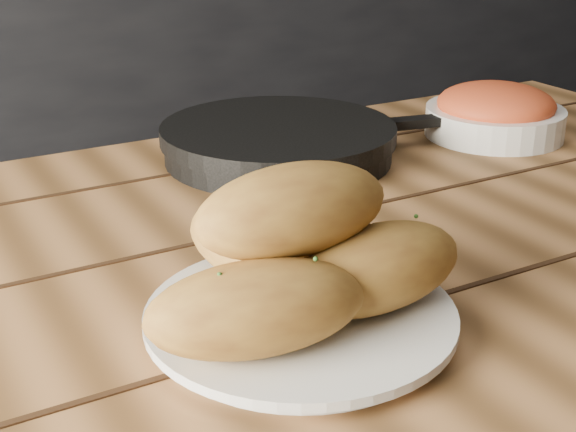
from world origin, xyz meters
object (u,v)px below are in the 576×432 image
(bread_rolls, at_px, (297,258))
(bowl, at_px, (495,113))
(table, at_px, (332,354))
(skillet, at_px, (280,141))
(plate, at_px, (301,319))

(bread_rolls, bearing_deg, bowl, 32.79)
(table, relative_size, bowl, 7.42)
(bowl, bearing_deg, skillet, 169.36)
(table, xyz_separation_m, skillet, (0.10, 0.29, 0.12))
(table, height_order, bowl, bowl)
(table, bearing_deg, plate, -134.79)
(bread_rolls, height_order, bowl, bread_rolls)
(plate, height_order, bowl, bowl)
(plate, distance_m, skillet, 0.43)
(table, relative_size, bread_rolls, 5.17)
(bread_rolls, bearing_deg, skillet, 62.82)
(table, relative_size, plate, 5.76)
(plate, bearing_deg, table, 45.21)
(table, distance_m, bread_rolls, 0.21)
(table, bearing_deg, skillet, 70.66)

